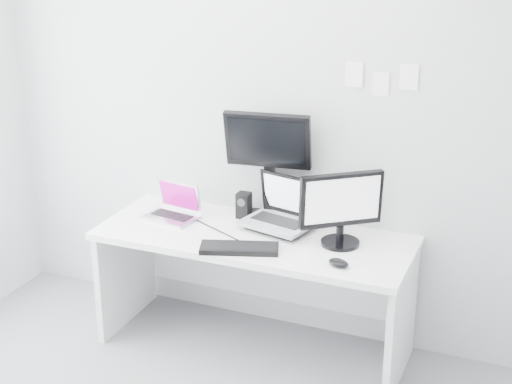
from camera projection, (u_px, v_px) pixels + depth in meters
back_wall at (277, 114)px, 4.45m from camera, size 3.60×0.00×3.60m
desk at (254, 292)px, 4.49m from camera, size 1.80×0.70×0.73m
macbook at (170, 201)px, 4.55m from camera, size 0.34×0.27×0.23m
speaker at (244, 205)px, 4.58m from camera, size 0.08×0.08×0.16m
dell_laptop at (277, 204)px, 4.37m from camera, size 0.44×0.38×0.32m
rear_monitor at (268, 164)px, 4.48m from camera, size 0.52×0.25×0.68m
samsung_monitor at (342, 208)px, 4.16m from camera, size 0.50×0.46×0.43m
keyboard at (239, 248)px, 4.16m from camera, size 0.45×0.28×0.03m
mouse at (339, 263)px, 3.97m from camera, size 0.14×0.11×0.04m
wall_note_0 at (354, 75)px, 4.19m from camera, size 0.10×0.00×0.14m
wall_note_1 at (381, 84)px, 4.15m from camera, size 0.09×0.00×0.13m
wall_note_2 at (409, 77)px, 4.08m from camera, size 0.10×0.00×0.14m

